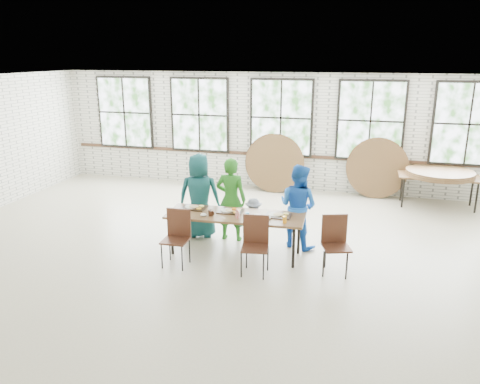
% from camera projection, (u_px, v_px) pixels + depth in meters
% --- Properties ---
extents(room, '(12.00, 12.00, 12.00)m').
position_uv_depth(room, '(281.00, 120.00, 11.91)').
color(room, '#BEB497').
rests_on(room, ground).
extents(dining_table, '(2.43, 0.91, 0.74)m').
position_uv_depth(dining_table, '(235.00, 217.00, 8.16)').
color(dining_table, brown).
rests_on(dining_table, ground).
extents(chair_near_left, '(0.43, 0.41, 0.95)m').
position_uv_depth(chair_near_left, '(177.00, 232.00, 7.83)').
color(chair_near_left, '#442416').
rests_on(chair_near_left, ground).
extents(chair_near_right, '(0.47, 0.46, 0.95)m').
position_uv_depth(chair_near_right, '(255.00, 239.00, 7.53)').
color(chair_near_right, '#442416').
rests_on(chair_near_right, ground).
extents(chair_spare, '(0.53, 0.52, 0.95)m').
position_uv_depth(chair_spare, '(335.00, 239.00, 7.54)').
color(chair_spare, '#442416').
rests_on(chair_spare, ground).
extents(adult_teal, '(0.90, 0.69, 1.64)m').
position_uv_depth(adult_teal, '(199.00, 196.00, 8.95)').
color(adult_teal, '#17584D').
rests_on(adult_teal, ground).
extents(adult_green, '(0.58, 0.38, 1.60)m').
position_uv_depth(adult_green, '(231.00, 199.00, 8.80)').
color(adult_green, '#25711E').
rests_on(adult_green, ground).
extents(toddler, '(0.62, 0.47, 0.85)m').
position_uv_depth(toddler, '(253.00, 220.00, 8.80)').
color(toddler, '#12233A').
rests_on(toddler, ground).
extents(adult_blue, '(0.93, 0.84, 1.55)m').
position_uv_depth(adult_blue, '(298.00, 206.00, 8.49)').
color(adult_blue, blue).
rests_on(adult_blue, ground).
extents(storage_table, '(1.80, 0.75, 0.74)m').
position_uv_depth(storage_table, '(439.00, 178.00, 10.76)').
color(storage_table, brown).
rests_on(storage_table, ground).
extents(tabletop_clutter, '(2.00, 0.62, 0.11)m').
position_uv_depth(tabletop_clutter, '(239.00, 214.00, 8.11)').
color(tabletop_clutter, black).
rests_on(tabletop_clutter, dining_table).
extents(round_tops_stacked, '(1.50, 1.50, 0.13)m').
position_uv_depth(round_tops_stacked, '(440.00, 173.00, 10.73)').
color(round_tops_stacked, brown).
rests_on(round_tops_stacked, storage_table).
extents(round_tops_leaning, '(4.09, 0.45, 1.49)m').
position_uv_depth(round_tops_leaning, '(307.00, 165.00, 11.84)').
color(round_tops_leaning, brown).
rests_on(round_tops_leaning, ground).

